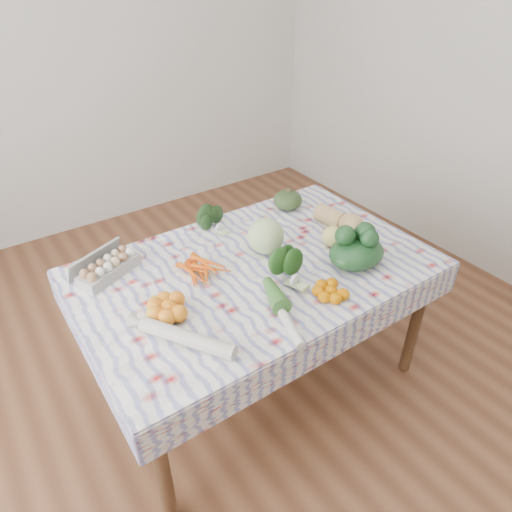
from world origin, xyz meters
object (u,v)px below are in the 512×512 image
Objects in this scene: egg_carton at (109,268)px; grapefruit at (332,236)px; dining_table at (256,280)px; kabocha_squash at (288,200)px; butternut_squash at (340,218)px; cabbage at (266,236)px.

grapefruit reaches higher than egg_carton.
kabocha_squash is at bearing 37.97° from dining_table.
dining_table is at bearing 174.48° from butternut_squash.
dining_table is 5.76× the size of butternut_squash.
grapefruit is at bearing -154.10° from butternut_squash.
grapefruit is (-0.06, -0.44, -0.00)m from kabocha_squash.
butternut_squash is 2.58× the size of grapefruit.
egg_carton is at bearing 159.04° from grapefruit.
cabbage is 0.46m from butternut_squash.
cabbage reaches higher than kabocha_squash.
butternut_squash is at bearing -37.61° from egg_carton.
dining_table is 0.22m from cabbage.
egg_carton reaches higher than dining_table.
kabocha_squash is at bearing 95.19° from butternut_squash.
egg_carton is at bearing 157.12° from butternut_squash.
butternut_squash is at bearing 3.55° from dining_table.
cabbage is 0.34m from grapefruit.
egg_carton is (-0.60, 0.32, 0.12)m from dining_table.
cabbage reaches higher than butternut_squash.
butternut_squash is at bearing -5.39° from cabbage.
grapefruit is at bearing -9.19° from dining_table.
grapefruit is at bearing -44.76° from egg_carton.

